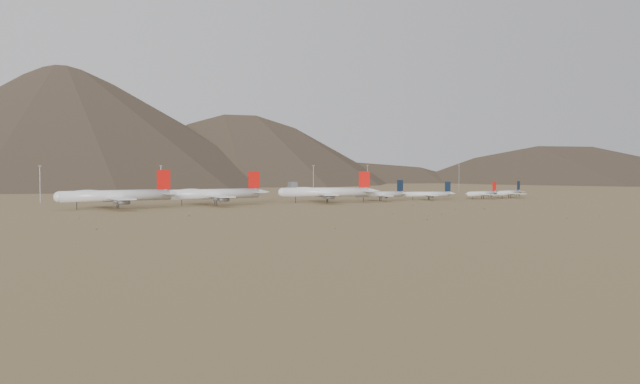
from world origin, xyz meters
name	(u,v)px	position (x,y,z in m)	size (l,w,h in m)	color
ground	(324,206)	(0.00, 0.00, 0.00)	(3000.00, 3000.00, 0.00)	olive
mountain_ridge	(102,93)	(0.00, 900.00, 150.00)	(4400.00, 1000.00, 300.00)	brown
widebody_west	(116,195)	(-123.51, 31.08, 7.96)	(77.65, 60.07, 23.09)	white
widebody_centre	(214,194)	(-60.36, 38.25, 7.55)	(73.74, 56.74, 21.89)	white
widebody_east	(326,192)	(19.16, 36.48, 7.40)	(70.64, 55.78, 21.46)	white
narrowbody_a	(381,194)	(63.67, 37.53, 4.85)	(45.29, 32.30, 14.95)	white
narrowbody_b	(429,194)	(102.94, 33.87, 4.38)	(40.26, 29.58, 13.48)	white
narrowbody_c	(483,194)	(148.40, 28.71, 4.16)	(38.10, 28.09, 12.82)	white
narrowbody_d	(510,193)	(176.85, 31.51, 4.20)	(37.07, 27.84, 12.93)	white
control_tower	(293,190)	(30.00, 120.00, 5.32)	(8.00, 8.00, 12.00)	gray
mast_far_west	(40,182)	(-159.83, 119.18, 14.20)	(2.00, 0.60, 25.70)	gray
mast_west	(161,180)	(-72.77, 134.76, 14.20)	(2.00, 0.60, 25.70)	gray
mast_centre	(313,180)	(41.57, 105.34, 14.20)	(2.00, 0.60, 25.70)	gray
mast_east	(367,178)	(112.72, 144.75, 14.20)	(2.00, 0.60, 25.70)	gray
mast_far_east	(459,177)	(201.80, 131.11, 14.20)	(2.00, 0.60, 25.70)	gray
desert_scrub	(402,212)	(11.77, -73.89, 0.34)	(407.58, 183.50, 0.92)	olive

